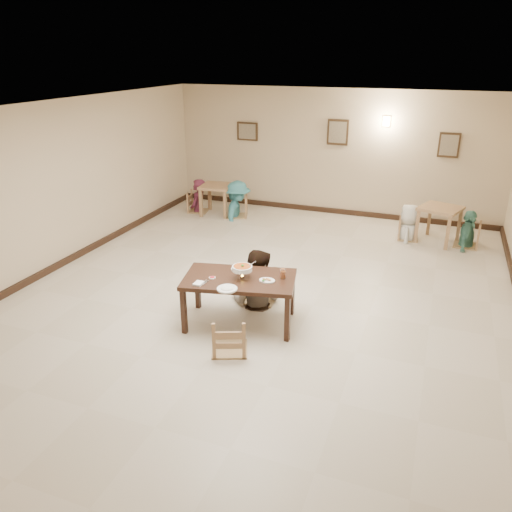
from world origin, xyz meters
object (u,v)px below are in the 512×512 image
at_px(bg_chair_lr, 237,197).
at_px(bg_chair_rl, 410,219).
at_px(bg_diner_c, 412,205).
at_px(bg_chair_ll, 198,193).
at_px(bg_diner_a, 197,179).
at_px(bg_chair_rr, 469,223).
at_px(bg_table_left, 217,190).
at_px(bg_diner_d, 471,211).
at_px(chair_near, 229,318).
at_px(drink_glass, 283,274).
at_px(main_table, 239,283).
at_px(main_diner, 256,250).
at_px(bg_table_right, 440,213).
at_px(chair_far, 261,273).
at_px(curry_warmer, 242,268).
at_px(bg_diner_b, 237,181).

xyz_separation_m(bg_chair_lr, bg_chair_rl, (4.07, -0.17, -0.06)).
bearing_deg(bg_chair_lr, bg_diner_c, 68.80).
height_order(bg_chair_ll, bg_diner_a, bg_diner_a).
bearing_deg(bg_chair_rr, bg_table_left, -87.22).
xyz_separation_m(bg_table_left, bg_diner_d, (5.79, -0.18, 0.17)).
bearing_deg(chair_near, bg_table_left, -85.55).
bearing_deg(bg_chair_rr, chair_near, -25.16).
bearing_deg(drink_glass, main_table, -161.60).
xyz_separation_m(main_diner, bg_table_right, (2.62, 3.95, -0.28)).
bearing_deg(bg_table_left, main_table, -61.66).
height_order(chair_far, chair_near, chair_near).
bearing_deg(bg_table_left, bg_diner_a, 178.36).
bearing_deg(bg_chair_rl, bg_chair_lr, 82.61).
bearing_deg(curry_warmer, bg_table_right, 61.23).
distance_m(curry_warmer, bg_chair_lr, 5.25).
xyz_separation_m(bg_chair_rl, bg_chair_rr, (1.17, -0.00, 0.05)).
xyz_separation_m(chair_far, bg_chair_rr, (3.16, 3.83, 0.01)).
bearing_deg(chair_near, bg_diner_b, -90.24).
xyz_separation_m(bg_table_left, bg_chair_ll, (-0.54, 0.02, -0.11)).
height_order(main_table, bg_chair_ll, bg_chair_ll).
height_order(main_diner, curry_warmer, main_diner).
relative_size(chair_far, drink_glass, 6.32).
bearing_deg(bg_diner_b, chair_far, -163.51).
distance_m(main_diner, curry_warmer, 0.72).
distance_m(bg_table_right, bg_chair_ll, 5.75).
bearing_deg(chair_far, main_table, -98.39).
relative_size(drink_glass, bg_diner_d, 0.10).
distance_m(bg_table_right, bg_diner_c, 0.60).
bearing_deg(bg_diner_c, curry_warmer, -21.33).
xyz_separation_m(chair_far, bg_chair_rl, (1.99, 3.83, -0.05)).
relative_size(chair_far, chair_near, 0.97).
distance_m(bg_table_left, bg_table_right, 5.20).
xyz_separation_m(main_table, chair_near, (0.15, -0.73, -0.17)).
distance_m(chair_near, bg_diner_d, 6.16).
relative_size(bg_table_right, bg_diner_d, 0.64).
height_order(main_diner, drink_glass, main_diner).
bearing_deg(drink_glass, bg_diner_b, 119.85).
bearing_deg(bg_diner_b, bg_chair_ll, 78.02).
bearing_deg(bg_table_left, bg_chair_rl, -2.14).
relative_size(bg_chair_lr, bg_diner_a, 0.60).
bearing_deg(chair_far, bg_diner_d, 44.60).
distance_m(curry_warmer, bg_diner_b, 5.23).
xyz_separation_m(chair_far, bg_table_left, (-2.62, 4.01, 0.12)).
bearing_deg(bg_chair_ll, bg_diner_b, -102.73).
distance_m(main_table, chair_far, 0.81).
bearing_deg(curry_warmer, drink_glass, 19.97).
relative_size(bg_diner_a, bg_diner_c, 1.08).
relative_size(main_table, bg_chair_ll, 1.78).
height_order(bg_table_left, bg_diner_c, bg_diner_c).
height_order(bg_chair_lr, bg_diner_a, bg_diner_a).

